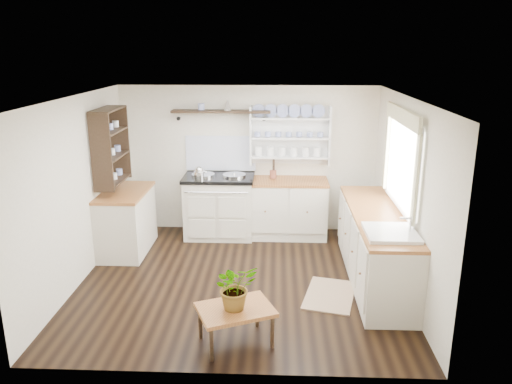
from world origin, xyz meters
The scene contains 19 objects.
floor centered at (0.00, 0.00, 0.00)m, with size 4.00×3.80×0.01m, color black.
wall_back centered at (0.00, 1.90, 1.15)m, with size 4.00×0.02×2.30m, color beige.
wall_right centered at (2.00, 0.00, 1.15)m, with size 0.02×3.80×2.30m, color beige.
wall_left centered at (-2.00, 0.00, 1.15)m, with size 0.02×3.80×2.30m, color beige.
ceiling centered at (0.00, 0.00, 2.30)m, with size 4.00×3.80×0.01m, color white.
window centered at (1.95, 0.15, 1.56)m, with size 0.08×1.55×1.22m.
aga_cooker centered at (-0.43, 1.57, 0.49)m, with size 1.08×0.75×0.99m.
back_cabinets centered at (0.60, 1.60, 0.46)m, with size 1.27×0.63×0.90m.
right_cabinets centered at (1.70, 0.10, 0.46)m, with size 0.62×2.43×0.90m.
belfast_sink centered at (1.70, -0.65, 0.80)m, with size 0.55×0.60×0.45m.
left_cabinets centered at (-1.70, 0.90, 0.46)m, with size 0.62×1.13×0.90m.
plate_rack centered at (0.65, 1.86, 1.56)m, with size 1.20×0.22×0.90m.
high_shelf centered at (-0.40, 1.78, 1.91)m, with size 1.50×0.29×0.16m.
left_shelving centered at (-1.84, 0.90, 1.55)m, with size 0.28×0.80×1.05m, color black.
kettle centered at (-0.71, 1.45, 1.03)m, with size 0.16×0.16×0.20m, color silver, non-canonical shape.
utensil_crock centered at (0.40, 1.68, 0.97)m, with size 0.10×0.10×0.12m, color brown.
center_table centered at (0.06, -1.40, 0.34)m, with size 0.86×0.76×0.39m.
potted_plant centered at (0.06, -1.40, 0.62)m, with size 0.42×0.36×0.46m, color #3F7233.
floor_rug centered at (1.10, -0.37, 0.01)m, with size 0.55×0.85×0.02m, color #88714F.
Camera 1 is at (0.45, -5.78, 2.87)m, focal length 35.00 mm.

